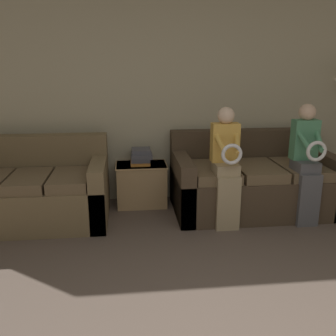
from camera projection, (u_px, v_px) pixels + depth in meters
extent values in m
cube|color=#BCB293|center=(174.00, 96.00, 4.50)|extent=(7.29, 0.06, 2.55)
cube|color=#473828|center=(253.00, 191.00, 4.33)|extent=(1.82, 0.97, 0.45)
cube|color=#473828|center=(244.00, 147.00, 4.58)|extent=(1.82, 0.20, 0.43)
cube|color=#473828|center=(182.00, 185.00, 4.21)|extent=(0.16, 0.97, 0.67)
cube|color=#473828|center=(322.00, 180.00, 4.39)|extent=(0.16, 0.97, 0.67)
cube|color=brown|center=(213.00, 172.00, 4.11)|extent=(0.47, 0.73, 0.11)
cube|color=brown|center=(257.00, 170.00, 4.16)|extent=(0.47, 0.73, 0.11)
cube|color=brown|center=(300.00, 169.00, 4.21)|extent=(0.47, 0.73, 0.11)
cube|color=brown|center=(34.00, 202.00, 4.01)|extent=(1.56, 0.92, 0.44)
cube|color=brown|center=(38.00, 155.00, 4.23)|extent=(1.56, 0.20, 0.45)
cube|color=brown|center=(100.00, 190.00, 4.05)|extent=(0.16, 0.92, 0.66)
cube|color=brown|center=(29.00, 181.00, 3.84)|extent=(0.39, 0.68, 0.11)
cube|color=brown|center=(70.00, 180.00, 3.88)|extent=(0.39, 0.68, 0.11)
cube|color=tan|center=(228.00, 203.00, 3.80)|extent=(0.24, 0.10, 0.56)
cube|color=tan|center=(226.00, 168.00, 3.85)|extent=(0.24, 0.28, 0.11)
cube|color=gold|center=(225.00, 142.00, 3.84)|extent=(0.28, 0.14, 0.40)
sphere|color=beige|center=(226.00, 115.00, 3.77)|extent=(0.17, 0.17, 0.17)
torus|color=silver|center=(232.00, 154.00, 3.60)|extent=(0.21, 0.04, 0.21)
cylinder|color=gold|center=(220.00, 142.00, 3.70)|extent=(0.11, 0.31, 0.22)
cylinder|color=gold|center=(237.00, 142.00, 3.72)|extent=(0.11, 0.31, 0.22)
cube|color=#56565B|center=(308.00, 200.00, 3.90)|extent=(0.23, 0.10, 0.56)
cube|color=#56565B|center=(305.00, 166.00, 3.94)|extent=(0.23, 0.28, 0.11)
cube|color=#4C8E66|center=(305.00, 140.00, 3.93)|extent=(0.26, 0.14, 0.42)
sphere|color=#DBB293|center=(307.00, 112.00, 3.85)|extent=(0.17, 0.17, 0.17)
torus|color=white|center=(316.00, 151.00, 3.69)|extent=(0.21, 0.04, 0.21)
cylinder|color=#4C8E66|center=(303.00, 139.00, 3.79)|extent=(0.10, 0.31, 0.23)
cylinder|color=#4C8E66|center=(319.00, 139.00, 3.80)|extent=(0.10, 0.31, 0.23)
cube|color=tan|center=(142.00, 185.00, 4.49)|extent=(0.58, 0.40, 0.51)
cube|color=tan|center=(141.00, 165.00, 4.42)|extent=(0.60, 0.42, 0.02)
cube|color=orange|center=(140.00, 163.00, 4.41)|extent=(0.22, 0.23, 0.04)
cube|color=#4C4C56|center=(140.00, 159.00, 4.40)|extent=(0.22, 0.27, 0.04)
cube|color=#4C4C56|center=(142.00, 155.00, 4.39)|extent=(0.24, 0.28, 0.05)
cube|color=#4C4C56|center=(141.00, 151.00, 4.38)|extent=(0.22, 0.24, 0.05)
cylinder|color=#2D2B28|center=(332.00, 198.00, 4.72)|extent=(0.26, 0.26, 0.02)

